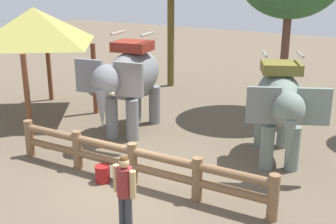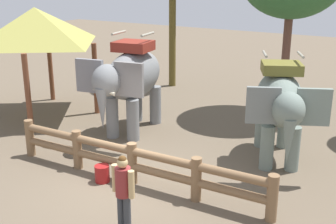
% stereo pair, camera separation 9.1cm
% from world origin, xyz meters
% --- Properties ---
extents(ground_plane, '(60.00, 60.00, 0.00)m').
position_xyz_m(ground_plane, '(0.00, 0.00, 0.00)').
color(ground_plane, brown).
extents(log_fence, '(7.21, 0.54, 1.05)m').
position_xyz_m(log_fence, '(0.00, 0.15, 0.61)').
color(log_fence, brown).
rests_on(log_fence, ground).
extents(elephant_near_left, '(2.27, 3.82, 3.22)m').
position_xyz_m(elephant_near_left, '(-2.20, 3.07, 1.81)').
color(elephant_near_left, slate).
rests_on(elephant_near_left, ground).
extents(elephant_center, '(2.69, 3.49, 2.96)m').
position_xyz_m(elephant_center, '(2.54, 3.37, 1.66)').
color(elephant_center, slate).
rests_on(elephant_center, ground).
extents(tourist_woman_in_black, '(0.57, 0.35, 1.63)m').
position_xyz_m(tourist_woman_in_black, '(1.11, -1.60, 0.94)').
color(tourist_woman_in_black, '#35393F').
rests_on(tourist_woman_in_black, ground).
extents(thatched_shelter, '(4.27, 4.27, 3.86)m').
position_xyz_m(thatched_shelter, '(-6.12, 2.85, 3.19)').
color(thatched_shelter, brown).
rests_on(thatched_shelter, ground).
extents(feed_bucket, '(0.37, 0.37, 0.43)m').
position_xyz_m(feed_bucket, '(-0.68, -0.19, 0.21)').
color(feed_bucket, maroon).
rests_on(feed_bucket, ground).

